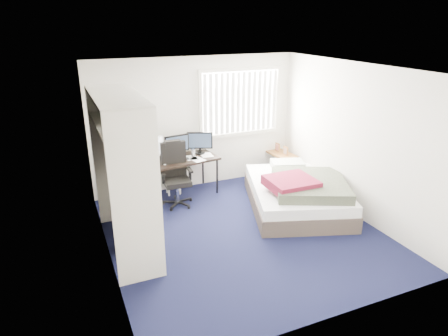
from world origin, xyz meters
TOP-DOWN VIEW (x-y plane):
  - ground at (0.00, 0.00)m, footprint 4.20×4.20m
  - room_shell at (0.00, 0.00)m, footprint 4.20×4.20m
  - window_assembly at (0.90, 2.04)m, footprint 1.72×0.09m
  - closet at (-1.67, 0.27)m, footprint 0.64×1.84m
  - desk at (-0.50, 1.76)m, footprint 1.54×0.88m
  - office_chair at (-0.64, 1.43)m, footprint 0.57×0.57m
  - footstool at (-0.57, 1.85)m, footprint 0.31×0.25m
  - nightstand at (1.75, 1.85)m, footprint 0.44×0.78m
  - bed at (1.25, 0.41)m, footprint 2.14×2.47m
  - pine_box at (-1.65, 0.15)m, footprint 0.41×0.33m

SIDE VIEW (x-z plane):
  - ground at x=0.00m, z-range 0.00..0.00m
  - pine_box at x=-1.65m, z-range 0.00..0.28m
  - footstool at x=-0.57m, z-range 0.06..0.30m
  - bed at x=1.25m, z-range -0.05..0.63m
  - office_chair at x=-0.64m, z-range -0.13..1.01m
  - nightstand at x=1.75m, z-range 0.10..0.80m
  - desk at x=-0.50m, z-range 0.16..1.34m
  - closet at x=-1.67m, z-range 0.24..2.46m
  - room_shell at x=0.00m, z-range -0.59..3.61m
  - window_assembly at x=0.90m, z-range 0.94..2.26m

